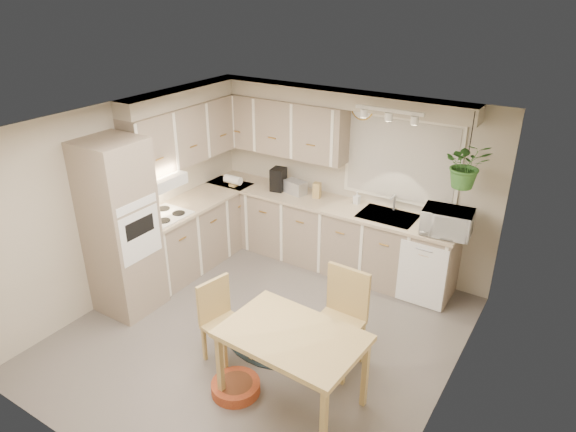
{
  "coord_description": "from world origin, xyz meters",
  "views": [
    {
      "loc": [
        2.76,
        -3.8,
        3.66
      ],
      "look_at": [
        0.01,
        0.55,
        1.26
      ],
      "focal_mm": 32.0,
      "sensor_mm": 36.0,
      "label": 1
    }
  ],
  "objects_px": {
    "chair_left": "(226,324)",
    "dining_table": "(292,368)",
    "microwave": "(447,219)",
    "chair_back": "(336,323)",
    "braided_rug": "(269,338)",
    "pet_bed": "(236,387)"
  },
  "relations": [
    {
      "from": "dining_table",
      "to": "microwave",
      "type": "height_order",
      "value": "microwave"
    },
    {
      "from": "dining_table",
      "to": "pet_bed",
      "type": "height_order",
      "value": "dining_table"
    },
    {
      "from": "chair_left",
      "to": "microwave",
      "type": "height_order",
      "value": "microwave"
    },
    {
      "from": "braided_rug",
      "to": "microwave",
      "type": "distance_m",
      "value": 2.46
    },
    {
      "from": "chair_back",
      "to": "braided_rug",
      "type": "xyz_separation_m",
      "value": [
        -0.82,
        -0.02,
        -0.52
      ]
    },
    {
      "from": "dining_table",
      "to": "chair_left",
      "type": "relative_size",
      "value": 1.4
    },
    {
      "from": "dining_table",
      "to": "pet_bed",
      "type": "xyz_separation_m",
      "value": [
        -0.53,
        -0.19,
        -0.34
      ]
    },
    {
      "from": "braided_rug",
      "to": "microwave",
      "type": "bearing_deg",
      "value": 51.85
    },
    {
      "from": "chair_left",
      "to": "dining_table",
      "type": "bearing_deg",
      "value": 92.91
    },
    {
      "from": "pet_bed",
      "to": "microwave",
      "type": "relative_size",
      "value": 0.85
    },
    {
      "from": "dining_table",
      "to": "pet_bed",
      "type": "distance_m",
      "value": 0.65
    },
    {
      "from": "dining_table",
      "to": "microwave",
      "type": "relative_size",
      "value": 2.24
    },
    {
      "from": "chair_back",
      "to": "braided_rug",
      "type": "bearing_deg",
      "value": 3.71
    },
    {
      "from": "braided_rug",
      "to": "pet_bed",
      "type": "relative_size",
      "value": 2.42
    },
    {
      "from": "dining_table",
      "to": "microwave",
      "type": "xyz_separation_m",
      "value": [
        0.63,
        2.37,
        0.74
      ]
    },
    {
      "from": "chair_left",
      "to": "chair_back",
      "type": "bearing_deg",
      "value": 130.49
    },
    {
      "from": "chair_back",
      "to": "braided_rug",
      "type": "distance_m",
      "value": 0.97
    },
    {
      "from": "dining_table",
      "to": "chair_left",
      "type": "xyz_separation_m",
      "value": [
        -0.88,
        0.14,
        0.05
      ]
    },
    {
      "from": "microwave",
      "to": "dining_table",
      "type": "bearing_deg",
      "value": -111.28
    },
    {
      "from": "chair_back",
      "to": "pet_bed",
      "type": "xyz_separation_m",
      "value": [
        -0.63,
        -0.86,
        -0.47
      ]
    },
    {
      "from": "chair_left",
      "to": "chair_back",
      "type": "relative_size",
      "value": 0.85
    },
    {
      "from": "chair_back",
      "to": "pet_bed",
      "type": "height_order",
      "value": "chair_back"
    }
  ]
}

